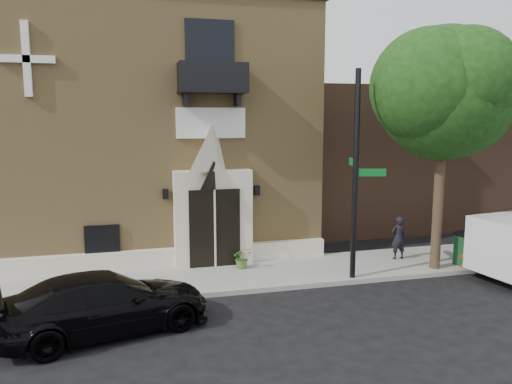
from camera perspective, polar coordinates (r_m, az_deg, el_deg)
ground at (r=14.90m, az=0.87°, el=-11.44°), size 120.00×120.00×0.00m
sidewalk at (r=16.51m, az=2.86°, el=-9.15°), size 42.00×3.00×0.15m
church at (r=21.46m, az=-12.67°, el=7.15°), size 12.20×11.01×9.30m
neighbour_building at (r=27.51m, az=20.41°, el=4.11°), size 18.00×8.00×6.40m
street_tree_left at (r=16.95m, az=20.99°, el=10.61°), size 4.97×4.38×7.77m
black_sedan at (r=12.64m, az=-16.86°, el=-12.08°), size 5.34×3.26×1.45m
street_sign at (r=15.40m, az=11.34°, el=1.89°), size 0.99×1.15×6.36m
fire_hydrant at (r=18.02m, az=23.00°, el=-6.79°), size 0.45×0.36×0.78m
dumpster at (r=18.59m, az=24.37°, el=-5.82°), size 1.91×1.38×1.12m
planter at (r=16.58m, az=-1.57°, el=-7.51°), size 0.65×0.57×0.71m
pedestrian_near at (r=18.22m, az=15.98°, el=-5.05°), size 0.56×0.37×1.52m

